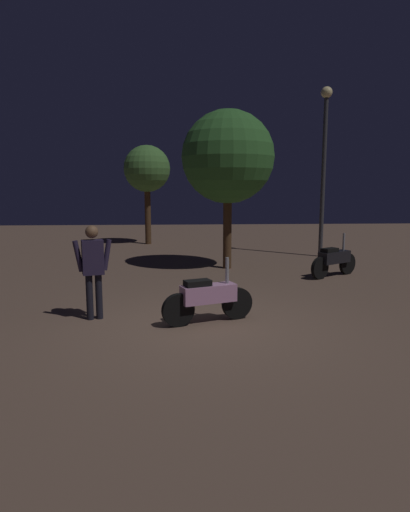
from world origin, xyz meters
TOP-DOWN VIEW (x-y plane):
  - ground_plane at (0.00, 0.00)m, footprint 40.00×40.00m
  - motorcycle_pink_foreground at (0.03, 0.25)m, footprint 1.59×0.66m
  - motorcycle_black_parked_left at (3.53, 3.98)m, footprint 1.46×0.97m
  - person_rider_beside at (-1.95, 0.58)m, footprint 0.66×0.33m
  - streetlamp_near at (4.25, 7.33)m, footprint 0.36×0.36m
  - tree_left_bg at (-1.70, 10.90)m, footprint 1.83×1.83m
  - tree_center_bg at (0.90, 5.34)m, footprint 2.55×2.55m

SIDE VIEW (x-z plane):
  - ground_plane at x=0.00m, z-range 0.00..0.00m
  - motorcycle_pink_foreground at x=0.03m, z-range -0.12..0.99m
  - motorcycle_black_parked_left at x=3.53m, z-range -0.12..0.99m
  - person_rider_beside at x=-1.95m, z-range 0.16..1.81m
  - tree_left_bg at x=-1.70m, z-range 1.00..4.92m
  - tree_center_bg at x=0.90m, z-range 0.90..5.29m
  - streetlamp_near at x=4.25m, z-range 0.70..6.13m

